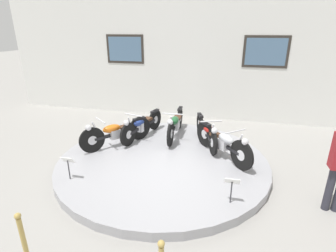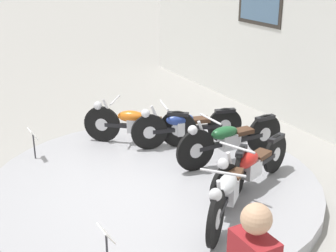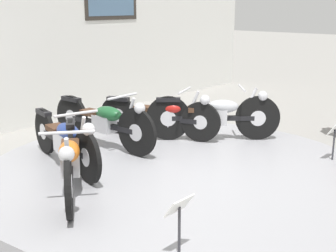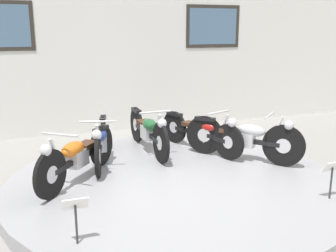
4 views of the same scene
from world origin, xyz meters
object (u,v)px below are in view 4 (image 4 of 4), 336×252
object	(u,v)px
motorcycle_orange	(77,155)
motorcycle_green	(148,130)
motorcycle_blue	(101,140)
info_placard_front_centre	(332,171)
info_placard_front_left	(75,210)
motorcycle_silver	(245,137)
motorcycle_red	(202,131)

from	to	relation	value
motorcycle_orange	motorcycle_green	bearing A→B (deg)	35.75
motorcycle_blue	motorcycle_green	world-z (taller)	motorcycle_green
motorcycle_orange	info_placard_front_centre	world-z (taller)	motorcycle_orange
motorcycle_orange	info_placard_front_left	bearing A→B (deg)	-97.89
motorcycle_green	motorcycle_silver	world-z (taller)	motorcycle_silver
motorcycle_red	info_placard_front_centre	world-z (taller)	motorcycle_red
info_placard_front_centre	motorcycle_orange	bearing A→B (deg)	149.70
motorcycle_silver	info_placard_front_centre	size ratio (longest dim) A/B	3.03
motorcycle_blue	info_placard_front_centre	world-z (taller)	motorcycle_blue
motorcycle_orange	motorcycle_blue	distance (m)	0.84
motorcycle_green	info_placard_front_left	bearing A→B (deg)	-120.58
motorcycle_blue	motorcycle_green	distance (m)	0.94
motorcycle_orange	motorcycle_silver	world-z (taller)	motorcycle_silver
motorcycle_red	motorcycle_silver	world-z (taller)	motorcycle_silver
motorcycle_red	info_placard_front_centre	bearing A→B (deg)	-73.92
motorcycle_blue	motorcycle_red	size ratio (longest dim) A/B	1.04
info_placard_front_centre	motorcycle_silver	bearing A→B (deg)	97.87
motorcycle_blue	info_placard_front_left	bearing A→B (deg)	-106.19
motorcycle_green	motorcycle_silver	bearing A→B (deg)	-35.71
motorcycle_red	info_placard_front_centre	xyz separation A→B (m)	(0.70, -2.42, -0.00)
info_placard_front_left	motorcycle_silver	bearing A→B (deg)	30.33
motorcycle_blue	info_placard_front_left	distance (m)	2.52
motorcycle_orange	info_placard_front_left	size ratio (longest dim) A/B	3.10
motorcycle_green	motorcycle_red	distance (m)	0.94
motorcycle_silver	info_placard_front_centre	distance (m)	1.75
motorcycle_green	info_placard_front_centre	bearing A→B (deg)	-59.45
motorcycle_orange	info_placard_front_centre	bearing A→B (deg)	-30.30
motorcycle_orange	info_placard_front_left	distance (m)	1.74
motorcycle_silver	info_placard_front_centre	xyz separation A→B (m)	(0.24, -1.73, -0.03)
motorcycle_red	motorcycle_green	bearing A→B (deg)	162.56
motorcycle_orange	motorcycle_silver	size ratio (longest dim) A/B	1.02
motorcycle_blue	info_placard_front_left	size ratio (longest dim) A/B	3.76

